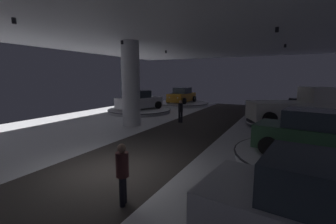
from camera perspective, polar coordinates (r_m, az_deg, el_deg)
The scene contains 15 objects.
ground at distance 8.47m, azimuth -14.29°, elevation -14.03°, with size 24.00×44.00×0.06m.
ceiling_with_spotlights at distance 8.18m, azimuth -15.87°, elevation 25.01°, with size 24.00×44.00×0.39m.
column_left at distance 15.46m, azimuth -9.16°, elevation 6.83°, with size 1.19×1.19×5.50m.
display_platform_deep_right at distance 23.50m, azimuth 32.93°, elevation -0.16°, with size 4.80×4.80×0.34m.
display_car_deep_right at distance 23.42m, azimuth 33.17°, elevation 2.06°, with size 4.50×3.81×1.71m.
display_platform_deep_left at distance 26.82m, azimuth 3.39°, elevation 2.09°, with size 6.08×6.08×0.30m.
display_car_deep_left at distance 26.76m, azimuth 3.43°, elevation 4.00°, with size 2.29×4.28×1.71m.
display_platform_mid_right at distance 10.40m, azimuth 32.34°, elevation -9.72°, with size 5.82×5.82×0.30m.
display_car_mid_right at distance 10.17m, azimuth 32.57°, elevation -4.88°, with size 4.44×2.79×1.71m.
display_platform_far_right at distance 17.36m, azimuth 27.83°, elevation -2.55°, with size 5.68×5.68×0.25m.
pickup_truck_far_right at distance 17.36m, azimuth 29.01°, elevation 0.87°, with size 5.68×4.41×2.30m.
display_platform_far_left at distance 21.30m, azimuth -7.03°, elevation 0.35°, with size 5.71×5.71×0.30m.
display_car_far_left at distance 21.17m, azimuth -7.14°, elevation 2.75°, with size 3.10×4.53×1.71m.
visitor_walking_near at distance 16.31m, azimuth 3.10°, elevation 0.50°, with size 0.32×0.32×1.59m.
visitor_walking_far at distance 6.01m, azimuth -11.18°, elevation -13.96°, with size 0.32×0.32×1.59m.
Camera 1 is at (5.27, -5.79, 3.19)m, focal length 24.72 mm.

